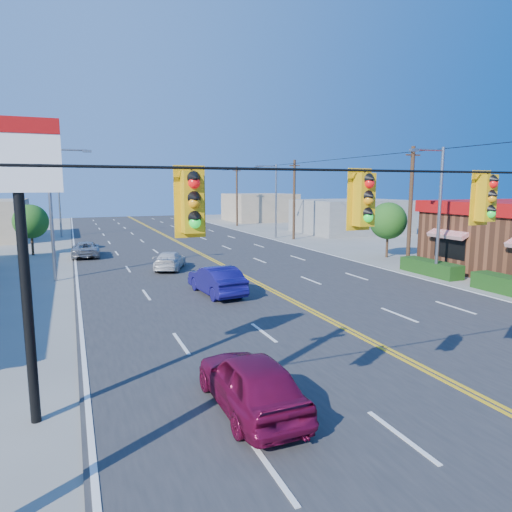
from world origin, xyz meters
name	(u,v)px	position (x,y,z in m)	size (l,w,h in m)	color
ground	(504,413)	(0.00, 0.00, 0.00)	(160.00, 160.00, 0.00)	gray
road	(237,273)	(0.00, 20.00, 0.03)	(20.00, 120.00, 0.06)	#2D2D30
pizza_hut_sign	(20,209)	(-11.00, 4.00, 5.18)	(1.90, 0.30, 6.85)	black
streetlight_se	(437,205)	(10.79, 14.00, 4.51)	(2.55, 0.25, 8.00)	gray
streetlight_ne	(274,197)	(10.79, 38.00, 4.51)	(2.55, 0.25, 8.00)	gray
streetlight_sw	(54,206)	(-10.79, 22.00, 4.51)	(2.55, 0.25, 8.00)	gray
streetlight_nw	(61,197)	(-10.79, 48.00, 4.51)	(2.55, 0.25, 8.00)	gray
utility_pole_near	(410,207)	(12.20, 18.00, 4.20)	(0.28, 0.28, 8.40)	#47301E
utility_pole_mid	(294,200)	(12.20, 36.00, 4.20)	(0.28, 0.28, 8.40)	#47301E
utility_pole_far	(237,196)	(12.20, 54.00, 4.20)	(0.28, 0.28, 8.40)	#47301E
tree_kfc_rear	(388,221)	(13.50, 22.00, 2.93)	(2.94, 2.94, 4.41)	#47301E
tree_west	(31,222)	(-13.00, 34.00, 2.79)	(2.80, 2.80, 4.20)	#47301E
bld_east_mid	(350,216)	(22.00, 40.00, 2.00)	(12.00, 10.00, 4.00)	gray
bld_east_far	(259,207)	(19.00, 62.00, 2.20)	(10.00, 10.00, 4.40)	tan
car_magenta	(251,383)	(-5.95, 2.51, 0.75)	(1.77, 4.39, 1.50)	maroon
car_blue	(216,281)	(-3.05, 14.81, 0.76)	(1.61, 4.61, 1.52)	navy
car_white	(170,261)	(-3.83, 22.99, 0.60)	(1.69, 4.16, 1.21)	silver
car_silver	(86,250)	(-8.96, 30.97, 0.62)	(2.06, 4.47, 1.24)	#9C9DA1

